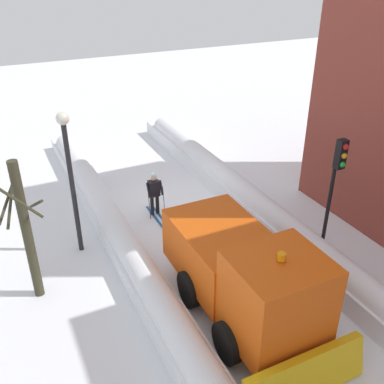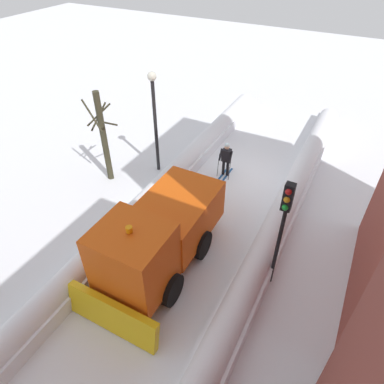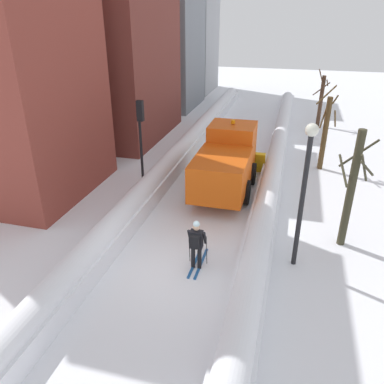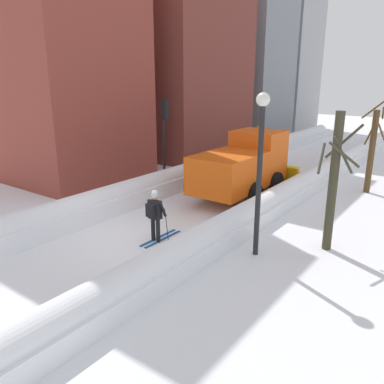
{
  "view_description": "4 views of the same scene",
  "coord_description": "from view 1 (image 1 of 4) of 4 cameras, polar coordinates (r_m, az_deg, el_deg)",
  "views": [
    {
      "loc": [
        5.87,
        14.51,
        9.01
      ],
      "look_at": [
        0.05,
        2.39,
        1.75
      ],
      "focal_mm": 41.2,
      "sensor_mm": 36.0,
      "label": 1
    },
    {
      "loc": [
        -4.23,
        13.44,
        9.88
      ],
      "look_at": [
        0.58,
        4.31,
        1.67
      ],
      "focal_mm": 31.99,
      "sensor_mm": 36.0,
      "label": 2
    },
    {
      "loc": [
        3.35,
        -9.75,
        7.91
      ],
      "look_at": [
        -0.09,
        3.01,
        1.57
      ],
      "focal_mm": 35.71,
      "sensor_mm": 36.0,
      "label": 3
    },
    {
      "loc": [
        8.9,
        -8.56,
        5.35
      ],
      "look_at": [
        0.36,
        3.07,
        1.05
      ],
      "focal_mm": 36.32,
      "sensor_mm": 36.0,
      "label": 4
    }
  ],
  "objects": [
    {
      "name": "plow_truck",
      "position": [
        12.03,
        6.89,
        -10.65
      ],
      "size": [
        3.2,
        5.98,
        3.12
      ],
      "color": "#DB510F",
      "rests_on": "ground"
    },
    {
      "name": "skier",
      "position": [
        16.96,
        -4.93,
        0.07
      ],
      "size": [
        0.62,
        1.8,
        1.81
      ],
      "color": "black",
      "rests_on": "ground"
    },
    {
      "name": "traffic_light_pole",
      "position": [
        13.98,
        18.09,
        1.58
      ],
      "size": [
        0.28,
        0.42,
        4.33
      ],
      "color": "black",
      "rests_on": "ground"
    },
    {
      "name": "street_lamp",
      "position": [
        14.33,
        -15.57,
        3.12
      ],
      "size": [
        0.4,
        0.4,
        4.94
      ],
      "color": "black",
      "rests_on": "ground"
    },
    {
      "name": "bare_tree_near",
      "position": [
        13.07,
        -20.67,
        -4.63
      ],
      "size": [
        1.24,
        1.34,
        4.39
      ],
      "color": "#383625",
      "rests_on": "ground"
    }
  ]
}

